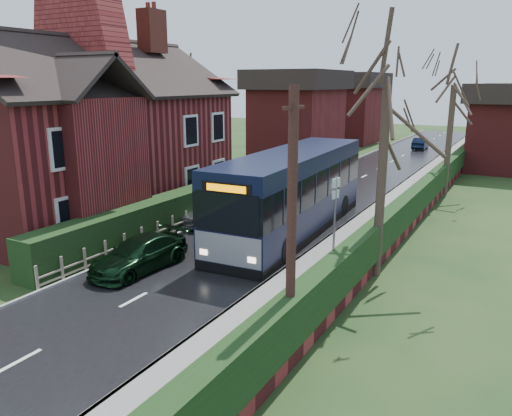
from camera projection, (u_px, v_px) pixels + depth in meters
The scene contains 18 objects.
ground at pixel (174, 279), 17.22m from camera, with size 140.00×140.00×0.00m, color #36491F.
road at pixel (294, 214), 25.70m from camera, with size 6.00×100.00×0.02m, color black.
pavement at pixel (376, 224), 23.69m from camera, with size 2.50×100.00×0.14m, color slate.
kerb_right at pixel (352, 220), 24.26m from camera, with size 0.12×100.00×0.14m, color gray.
kerb_left at pixel (243, 206), 27.12m from camera, with size 0.12×100.00×0.10m, color gray.
front_hedge at pixel (173, 211), 23.09m from camera, with size 1.20×16.00×1.60m, color black.
picket_fence at pixel (186, 220), 22.83m from camera, with size 0.10×16.00×0.90m, color gray, non-canonical shape.
right_wall_hedge at pixel (411, 208), 22.73m from camera, with size 0.60×50.00×1.80m.
brick_house at pixel (88, 129), 24.29m from camera, with size 9.30×14.60×10.30m.
bus at pixel (292, 193), 22.17m from camera, with size 3.35×12.11×3.64m.
car_silver at pixel (211, 210), 23.89m from camera, with size 1.51×3.74×1.28m, color #BCBCC1.
car_green at pixel (140, 254), 17.92m from camera, with size 1.66×4.08×1.18m, color black.
car_distant at pixel (420, 143), 50.36m from camera, with size 1.24×3.54×1.17m, color black.
bus_stop_sign at pixel (335, 205), 19.00m from camera, with size 0.17×0.47×3.13m.
telegraph_pole at pixel (291, 233), 11.18m from camera, with size 0.22×0.84×6.54m.
tree_right_near at pixel (388, 69), 15.90m from camera, with size 4.34×4.34×9.36m.
tree_right_far at pixel (455, 77), 28.48m from camera, with size 4.78×4.78×9.23m.
tree_house_side at pixel (192, 79), 36.49m from camera, with size 4.01×4.01×9.12m.
Camera 1 is at (10.28, -12.71, 6.60)m, focal length 35.00 mm.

